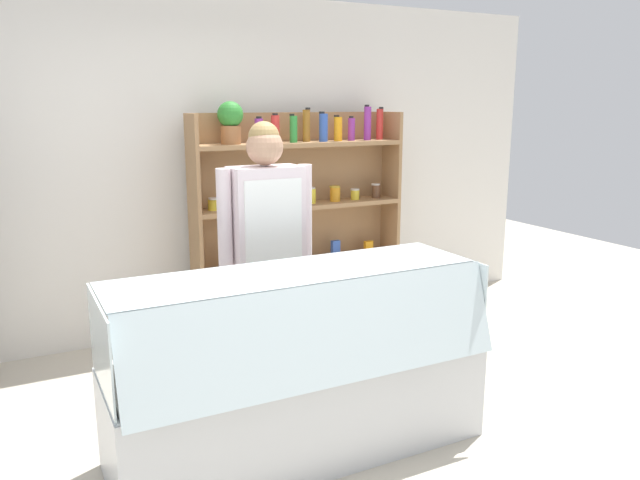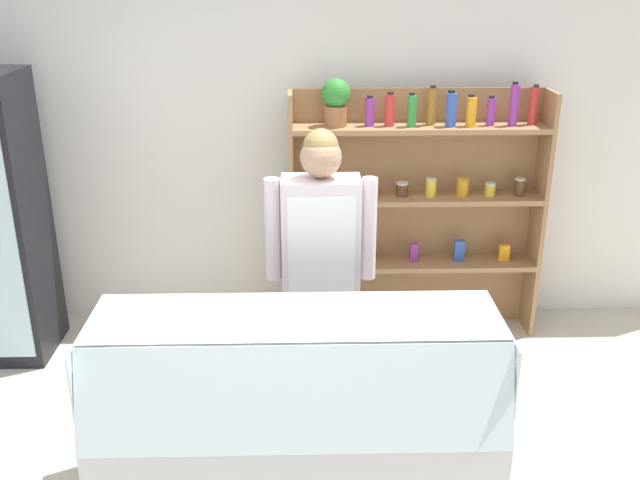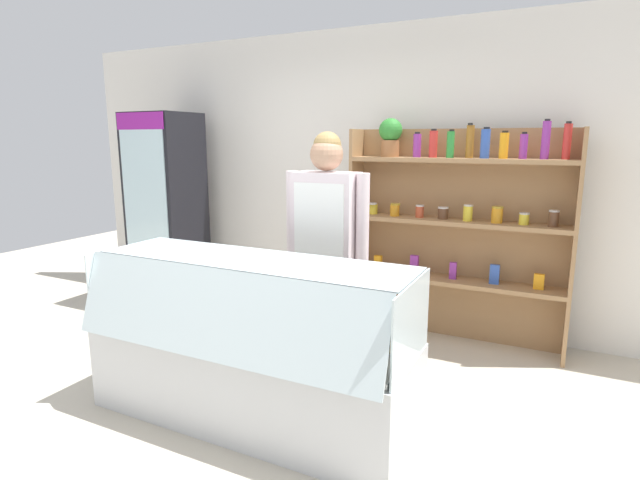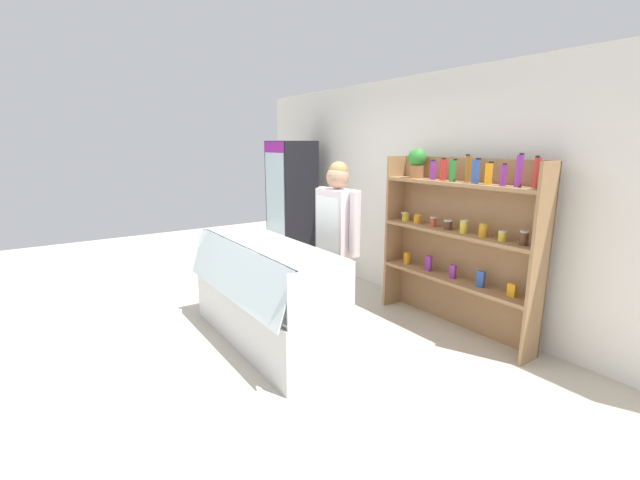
{
  "view_description": "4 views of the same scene",
  "coord_description": "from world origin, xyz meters",
  "px_view_note": "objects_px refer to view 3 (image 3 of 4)",
  "views": [
    {
      "loc": [
        -1.3,
        -2.83,
        1.86
      ],
      "look_at": [
        0.36,
        0.41,
        1.06
      ],
      "focal_mm": 35.0,
      "sensor_mm": 36.0,
      "label": 1
    },
    {
      "loc": [
        0.05,
        -3.03,
        2.6
      ],
      "look_at": [
        0.14,
        0.56,
        1.19
      ],
      "focal_mm": 40.0,
      "sensor_mm": 36.0,
      "label": 2
    },
    {
      "loc": [
        1.65,
        -2.37,
        1.7
      ],
      "look_at": [
        0.14,
        0.69,
        1.01
      ],
      "focal_mm": 28.0,
      "sensor_mm": 36.0,
      "label": 3
    },
    {
      "loc": [
        3.59,
        -1.81,
        1.93
      ],
      "look_at": [
        -0.07,
        0.69,
        0.93
      ],
      "focal_mm": 24.0,
      "sensor_mm": 36.0,
      "label": 4
    }
  ],
  "objects_px": {
    "drinks_fridge": "(167,210)",
    "shelving_unit": "(454,222)",
    "deli_display_case": "(250,370)",
    "shop_clerk": "(326,233)"
  },
  "relations": [
    {
      "from": "drinks_fridge",
      "to": "shelving_unit",
      "type": "bearing_deg",
      "value": 5.55
    },
    {
      "from": "drinks_fridge",
      "to": "deli_display_case",
      "type": "height_order",
      "value": "drinks_fridge"
    },
    {
      "from": "drinks_fridge",
      "to": "shop_clerk",
      "type": "height_order",
      "value": "drinks_fridge"
    },
    {
      "from": "shop_clerk",
      "to": "shelving_unit",
      "type": "bearing_deg",
      "value": 56.9
    },
    {
      "from": "deli_display_case",
      "to": "shop_clerk",
      "type": "relative_size",
      "value": 1.14
    },
    {
      "from": "deli_display_case",
      "to": "drinks_fridge",
      "type": "bearing_deg",
      "value": 143.34
    },
    {
      "from": "drinks_fridge",
      "to": "shelving_unit",
      "type": "height_order",
      "value": "drinks_fridge"
    },
    {
      "from": "deli_display_case",
      "to": "shop_clerk",
      "type": "height_order",
      "value": "shop_clerk"
    },
    {
      "from": "shelving_unit",
      "to": "shop_clerk",
      "type": "relative_size",
      "value": 1.07
    },
    {
      "from": "drinks_fridge",
      "to": "deli_display_case",
      "type": "bearing_deg",
      "value": -36.66
    }
  ]
}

